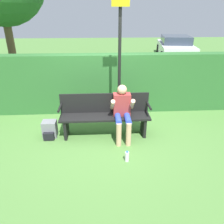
# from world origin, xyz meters

# --- Properties ---
(ground_plane) EXTENTS (40.00, 40.00, 0.00)m
(ground_plane) POSITION_xyz_m (0.00, 0.00, 0.00)
(ground_plane) COLOR #4C7A38
(hedge_back) EXTENTS (12.00, 0.41, 1.59)m
(hedge_back) POSITION_xyz_m (0.00, 1.41, 0.79)
(hedge_back) COLOR #2D662D
(hedge_back) RESTS_ON ground
(park_bench) EXTENTS (2.00, 0.45, 0.95)m
(park_bench) POSITION_xyz_m (0.00, 0.07, 0.50)
(park_bench) COLOR black
(park_bench) RESTS_ON ground
(person_seated) EXTENTS (0.51, 0.65, 1.18)m
(person_seated) POSITION_xyz_m (0.37, -0.08, 0.66)
(person_seated) COLOR #993333
(person_seated) RESTS_ON ground
(backpack) EXTENTS (0.31, 0.34, 0.38)m
(backpack) POSITION_xyz_m (-1.25, 0.00, 0.18)
(backpack) COLOR slate
(backpack) RESTS_ON ground
(water_bottle) EXTENTS (0.08, 0.08, 0.22)m
(water_bottle) POSITION_xyz_m (0.38, -0.99, 0.10)
(water_bottle) COLOR white
(water_bottle) RESTS_ON ground
(signpost) EXTENTS (0.37, 0.09, 2.93)m
(signpost) POSITION_xyz_m (0.35, 0.49, 1.61)
(signpost) COLOR black
(signpost) RESTS_ON ground
(parked_car) EXTENTS (2.50, 4.60, 1.26)m
(parked_car) POSITION_xyz_m (4.54, 9.13, 0.60)
(parked_car) COLOR silver
(parked_car) RESTS_ON ground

